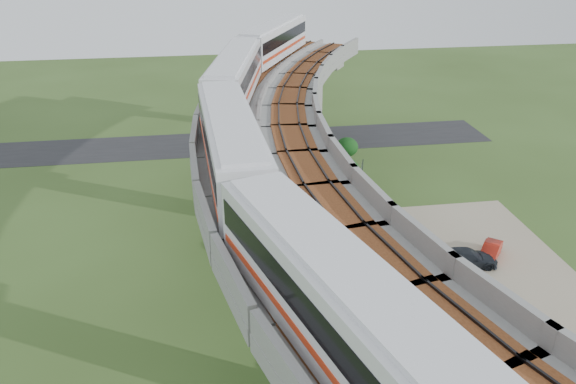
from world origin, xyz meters
The scene contains 15 objects.
ground centered at (0.00, 0.00, 0.00)m, with size 160.00×160.00×0.00m, color #374F1F.
dirt_lot centered at (14.00, -2.00, 0.02)m, with size 18.00×26.00×0.04m, color gray.
asphalt_road centered at (0.00, 30.00, 0.01)m, with size 60.00×8.00×0.03m, color #232326.
viaduct centered at (3.84, 0.00, 9.05)m, with size 19.58×73.98×11.40m.
metro_train centered at (0.47, 3.86, 12.31)m, with size 12.46×61.20×3.64m.
fence centered at (9.75, 0.00, 0.75)m, with size 3.87×38.73×1.50m.
tree_0 centered at (11.03, 21.44, 2.08)m, with size 2.38×2.38×3.10m.
tree_1 centered at (9.16, 14.67, 2.44)m, with size 2.70×2.70×3.60m.
tree_2 centered at (7.92, 8.29, 2.52)m, with size 3.01×3.01×3.80m.
tree_3 centered at (5.95, 1.75, 2.58)m, with size 2.94×2.94×3.84m.
tree_4 centered at (5.98, -3.88, 2.11)m, with size 2.58×2.58×3.21m.
tree_5 centered at (7.72, -11.85, 2.23)m, with size 2.65×2.65×3.36m.
car_white centered at (13.27, -7.91, 0.60)m, with size 1.33×3.31×1.13m, color silver.
car_red centered at (17.57, 1.79, 0.61)m, with size 1.21×3.47×1.14m, color #A01B0E.
car_dark centered at (15.29, 1.06, 0.71)m, with size 1.88×4.63×1.34m, color black.
Camera 1 is at (-3.30, -32.42, 23.38)m, focal length 35.00 mm.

